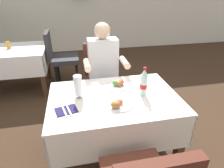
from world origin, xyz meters
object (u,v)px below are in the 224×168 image
object	(u,v)px
beer_glass_left	(78,87)
background_dining_table	(14,59)
chair_far_diner_seat	(101,77)
seated_diner_far	(104,69)
cola_bottle_primary	(144,83)
napkin_cutlery_set	(66,110)
plate_near_camera	(118,104)
background_table_tumbler	(8,45)
plate_far_diner	(118,84)
background_chair_right	(60,56)
main_dining_table	(114,111)

from	to	relation	value
beer_glass_left	background_dining_table	distance (m)	2.00
beer_glass_left	background_dining_table	world-z (taller)	beer_glass_left
chair_far_diner_seat	seated_diner_far	size ratio (longest dim) A/B	0.77
background_dining_table	chair_far_diner_seat	bearing A→B (deg)	-36.48
cola_bottle_primary	napkin_cutlery_set	distance (m)	0.72
napkin_cutlery_set	background_dining_table	distance (m)	2.10
chair_far_diner_seat	plate_near_camera	xyz separation A→B (m)	(0.00, -0.96, 0.19)
background_table_tumbler	beer_glass_left	bearing A→B (deg)	-59.55
plate_far_diner	cola_bottle_primary	xyz separation A→B (m)	(0.19, -0.21, 0.10)
plate_near_camera	napkin_cutlery_set	distance (m)	0.43
beer_glass_left	background_dining_table	bearing A→B (deg)	119.89
chair_far_diner_seat	cola_bottle_primary	world-z (taller)	cola_bottle_primary
beer_glass_left	cola_bottle_primary	world-z (taller)	cola_bottle_primary
beer_glass_left	plate_far_diner	bearing A→B (deg)	19.50
cola_bottle_primary	napkin_cutlery_set	xyz separation A→B (m)	(-0.70, -0.12, -0.12)
background_chair_right	background_dining_table	bearing A→B (deg)	-180.00
main_dining_table	background_dining_table	size ratio (longest dim) A/B	1.14
background_dining_table	main_dining_table	bearing A→B (deg)	-53.54
plate_far_diner	beer_glass_left	size ratio (longest dim) A/B	1.05
main_dining_table	seated_diner_far	distance (m)	0.71
chair_far_diner_seat	beer_glass_left	distance (m)	0.86
plate_near_camera	napkin_cutlery_set	xyz separation A→B (m)	(-0.43, 0.03, -0.02)
napkin_cutlery_set	background_chair_right	distance (m)	1.91
seated_diner_far	background_table_tumbler	bearing A→B (deg)	140.72
seated_diner_far	main_dining_table	bearing A→B (deg)	-91.41
main_dining_table	plate_near_camera	size ratio (longest dim) A/B	5.39
main_dining_table	beer_glass_left	xyz separation A→B (m)	(-0.32, 0.05, 0.28)
plate_far_diner	background_dining_table	distance (m)	2.10
beer_glass_left	seated_diner_far	bearing A→B (deg)	62.63
seated_diner_far	background_table_tumbler	world-z (taller)	seated_diner_far
main_dining_table	chair_far_diner_seat	distance (m)	0.80
beer_glass_left	main_dining_table	bearing A→B (deg)	-8.44
cola_bottle_primary	background_dining_table	distance (m)	2.39
cola_bottle_primary	background_dining_table	size ratio (longest dim) A/B	0.27
background_dining_table	plate_far_diner	bearing A→B (deg)	-48.86
seated_diner_far	plate_near_camera	bearing A→B (deg)	-91.05
background_chair_right	background_table_tumbler	size ratio (longest dim) A/B	8.82
background_chair_right	seated_diner_far	bearing A→B (deg)	-61.05
chair_far_diner_seat	background_chair_right	size ratio (longest dim) A/B	1.00
plate_near_camera	cola_bottle_primary	world-z (taller)	cola_bottle_primary
background_chair_right	plate_near_camera	bearing A→B (deg)	-73.31
cola_bottle_primary	seated_diner_far	bearing A→B (deg)	109.48
cola_bottle_primary	background_chair_right	distance (m)	1.99
background_dining_table	background_table_tumbler	world-z (taller)	background_table_tumbler
background_dining_table	background_chair_right	world-z (taller)	background_chair_right
cola_bottle_primary	background_table_tumbler	distance (m)	2.45
main_dining_table	background_chair_right	bearing A→B (deg)	108.09
napkin_cutlery_set	background_dining_table	bearing A→B (deg)	114.65
napkin_cutlery_set	chair_far_diner_seat	bearing A→B (deg)	65.28
main_dining_table	seated_diner_far	xyz separation A→B (m)	(0.02, 0.69, 0.16)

